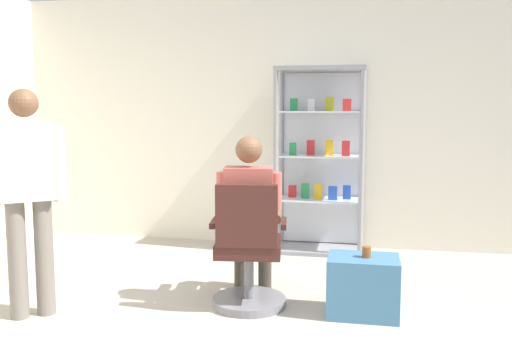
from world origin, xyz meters
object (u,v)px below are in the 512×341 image
seated_shopkeeper (250,211)px  storage_crate (363,286)px  standing_customer (28,188)px  office_chair (248,257)px  display_cabinet_main (320,159)px  tea_glass (367,252)px

seated_shopkeeper → storage_crate: bearing=-9.0°
seated_shopkeeper → standing_customer: bearing=-157.6°
storage_crate → seated_shopkeeper: bearing=171.0°
office_chair → standing_customer: bearing=-163.4°
seated_shopkeeper → display_cabinet_main: bearing=76.1°
office_chair → display_cabinet_main: bearing=77.9°
office_chair → storage_crate: 0.86m
office_chair → standing_customer: (-1.50, -0.45, 0.54)m
tea_glass → standing_customer: bearing=-168.8°
seated_shopkeeper → tea_glass: bearing=-9.0°
display_cabinet_main → tea_glass: size_ratio=23.64×
display_cabinet_main → seated_shopkeeper: 1.69m
display_cabinet_main → seated_shopkeeper: size_ratio=1.47×
seated_shopkeeper → tea_glass: 0.92m
display_cabinet_main → seated_shopkeeper: (-0.40, -1.63, -0.25)m
storage_crate → standing_customer: 2.49m
seated_shopkeeper → office_chair: bearing=-82.7°
display_cabinet_main → standing_customer: 2.92m
storage_crate → tea_glass: bearing=-7.6°
standing_customer → office_chair: bearing=16.6°
seated_shopkeeper → storage_crate: 1.00m
office_chair → standing_customer: size_ratio=0.59×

